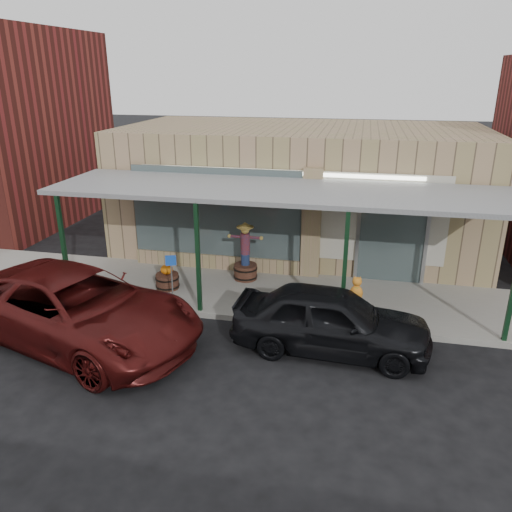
% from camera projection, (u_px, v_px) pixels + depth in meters
% --- Properties ---
extents(ground, '(120.00, 120.00, 0.00)m').
position_uv_depth(ground, '(250.00, 369.00, 10.61)').
color(ground, black).
rests_on(ground, ground).
extents(sidewalk, '(40.00, 3.20, 0.15)m').
position_uv_depth(sidewalk, '(278.00, 295.00, 13.88)').
color(sidewalk, gray).
rests_on(sidewalk, ground).
extents(storefront, '(12.00, 6.25, 4.20)m').
position_uv_depth(storefront, '(301.00, 189.00, 17.36)').
color(storefront, '#9A7B5E').
rests_on(storefront, ground).
extents(awning, '(12.00, 3.00, 3.04)m').
position_uv_depth(awning, '(280.00, 192.00, 12.82)').
color(awning, slate).
rests_on(awning, ground).
extents(block_buildings_near, '(61.00, 8.00, 8.00)m').
position_uv_depth(block_buildings_near, '(364.00, 138.00, 17.33)').
color(block_buildings_near, maroon).
rests_on(block_buildings_near, ground).
extents(barrel_scarecrow, '(1.01, 0.90, 1.75)m').
position_uv_depth(barrel_scarecrow, '(245.00, 260.00, 14.61)').
color(barrel_scarecrow, '#553122').
rests_on(barrel_scarecrow, sidewalk).
extents(barrel_pumpkin, '(0.72, 0.72, 0.76)m').
position_uv_depth(barrel_pumpkin, '(167.00, 279.00, 14.08)').
color(barrel_pumpkin, '#553122').
rests_on(barrel_pumpkin, sidewalk).
extents(handicap_sign, '(0.27, 0.10, 1.35)m').
position_uv_depth(handicap_sign, '(171.00, 273.00, 12.97)').
color(handicap_sign, gray).
rests_on(handicap_sign, sidewalk).
extents(parked_sedan, '(4.47, 1.99, 1.49)m').
position_uv_depth(parked_sedan, '(331.00, 320.00, 11.10)').
color(parked_sedan, black).
rests_on(parked_sedan, ground).
extents(car_maroon, '(6.61, 4.47, 1.68)m').
position_uv_depth(car_maroon, '(78.00, 308.00, 11.42)').
color(car_maroon, '#480F0E').
rests_on(car_maroon, ground).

